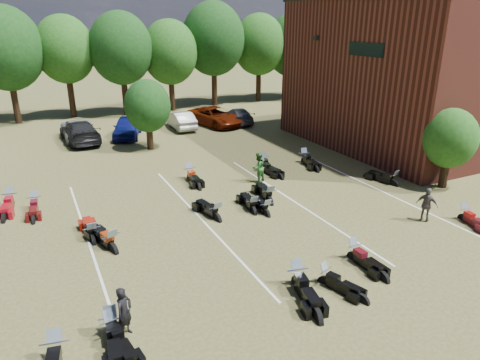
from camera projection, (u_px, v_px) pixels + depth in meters
ground at (291, 233)px, 18.49m from camera, size 160.00×160.00×0.00m
car_2 at (79, 131)px, 32.90m from camera, size 2.38×5.07×1.40m
car_3 at (80, 132)px, 32.13m from camera, size 2.69×5.70×1.61m
car_4 at (127, 127)px, 33.56m from camera, size 3.34×5.07×1.60m
car_5 at (181, 120)px, 36.21m from camera, size 1.71×4.49×1.46m
car_6 at (215, 116)px, 37.36m from camera, size 4.02×6.18×1.58m
car_7 at (238, 116)px, 38.23m from camera, size 2.52×4.83×1.34m
person_black at (124, 312)px, 12.21m from camera, size 0.68×0.67×1.58m
person_green at (258, 167)px, 24.08m from camera, size 1.00×0.89×1.73m
person_grey at (427, 205)px, 19.33m from camera, size 0.79×1.02×1.61m
motorcycle_0 at (113, 338)px, 12.36m from camera, size 1.05×2.35×1.27m
motorcycle_2 at (113, 335)px, 12.49m from camera, size 0.98×2.37×1.28m
motorcycle_3 at (325, 284)px, 14.91m from camera, size 1.24×2.12×1.12m
motorcycle_4 at (297, 286)px, 14.77m from camera, size 1.33×2.61×1.39m
motorcycle_5 at (353, 259)px, 16.45m from camera, size 0.71×2.19×1.22m
motorcycle_6 at (463, 220)px, 19.71m from camera, size 1.04×2.10×1.12m
motorcycle_7 at (93, 242)px, 17.74m from camera, size 0.79×2.35×1.30m
motorcycle_8 at (113, 251)px, 17.02m from camera, size 1.48×2.65×1.41m
motorcycle_9 at (217, 220)px, 19.69m from camera, size 1.13×2.44×1.31m
motorcycle_10 at (266, 215)px, 20.17m from camera, size 0.70×2.13×1.18m
motorcycle_11 at (253, 213)px, 20.42m from camera, size 1.00×2.33×1.26m
motorcycle_12 at (270, 203)px, 21.51m from camera, size 1.14×2.55×1.37m
motorcycle_13 at (393, 185)px, 23.87m from camera, size 1.22×2.37×1.26m
motorcycle_14 at (36, 209)px, 20.89m from camera, size 0.90×2.27×1.24m
motorcycle_15 at (12, 206)px, 21.18m from camera, size 1.16×2.50×1.34m
motorcycle_17 at (190, 179)px, 24.82m from camera, size 0.89×2.41×1.32m
motorcycle_18 at (262, 171)px, 26.13m from camera, size 1.10×2.39×1.28m
motorcycle_19 at (264, 165)px, 27.16m from camera, size 1.22×2.13×1.13m
motorcycle_20 at (304, 163)px, 27.65m from camera, size 1.15×2.51×1.35m
brick_building at (470, 66)px, 33.31m from camera, size 25.40×15.20×10.70m
tree_line at (118, 47)px, 40.25m from camera, size 56.00×6.00×9.79m
young_tree_near_building at (450, 138)px, 22.73m from camera, size 2.80×2.80×4.16m
young_tree_midfield at (147, 106)px, 29.61m from camera, size 3.20×3.20×4.70m
parking_lines at (201, 219)px, 19.77m from camera, size 20.10×14.00×0.01m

